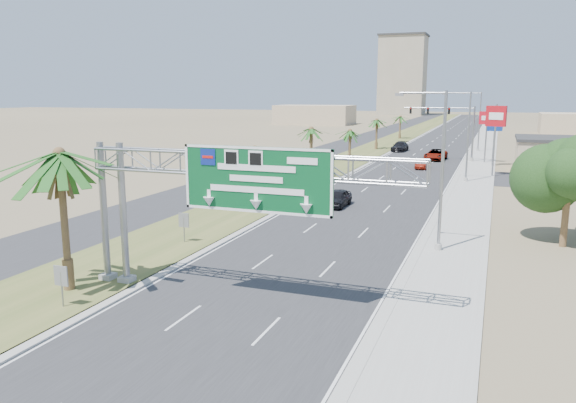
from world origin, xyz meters
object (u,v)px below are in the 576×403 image
(car_far, at_px, (400,147))
(pole_sign_red_near, at_px, (496,120))
(car_right_lane, at_px, (436,155))
(car_mid_lane, at_px, (422,164))
(car_left_lane, at_px, (337,198))
(pole_sign_blue, at_px, (495,122))
(signal_mast, at_px, (459,128))
(sign_gantry, at_px, (229,176))
(palm_near, at_px, (59,154))
(pole_sign_red_far, at_px, (487,122))

(car_far, bearing_deg, pole_sign_red_near, -56.16)
(car_right_lane, relative_size, pole_sign_red_near, 0.68)
(car_mid_lane, xyz_separation_m, car_far, (-6.52, 21.75, 0.13))
(car_left_lane, distance_m, pole_sign_blue, 36.88)
(car_right_lane, height_order, car_far, car_right_lane)
(signal_mast, xyz_separation_m, car_left_lane, (-7.47, -38.43, -4.10))
(car_far, height_order, pole_sign_blue, pole_sign_blue)
(signal_mast, relative_size, car_left_lane, 2.34)
(car_left_lane, height_order, car_far, car_far)
(car_mid_lane, bearing_deg, car_left_lane, -96.80)
(sign_gantry, xyz_separation_m, palm_near, (-8.14, -1.93, 0.87))
(signal_mast, distance_m, car_left_lane, 39.36)
(car_mid_lane, bearing_deg, car_far, 107.50)
(car_mid_lane, xyz_separation_m, pole_sign_blue, (8.64, 6.18, 5.28))
(palm_near, distance_m, pole_sign_red_near, 53.06)
(car_far, bearing_deg, palm_near, -89.68)
(car_left_lane, distance_m, car_mid_lane, 28.41)
(signal_mast, distance_m, pole_sign_red_near, 15.56)
(sign_gantry, distance_m, car_mid_lane, 52.12)
(car_left_lane, height_order, car_right_lane, car_right_lane)
(car_left_lane, distance_m, pole_sign_red_near, 27.57)
(pole_sign_red_near, bearing_deg, car_mid_lane, 153.70)
(sign_gantry, xyz_separation_m, car_far, (-4.00, 73.53, -5.26))
(car_mid_lane, xyz_separation_m, car_right_lane, (0.64, 10.43, 0.15))
(palm_near, distance_m, car_right_lane, 65.41)
(signal_mast, xyz_separation_m, car_right_lane, (-3.07, 0.16, -4.04))
(car_mid_lane, relative_size, pole_sign_blue, 0.50)
(palm_near, relative_size, car_mid_lane, 2.08)
(pole_sign_red_near, relative_size, pole_sign_red_far, 1.15)
(signal_mast, height_order, pole_sign_red_far, signal_mast)
(car_far, distance_m, pole_sign_red_near, 30.81)
(palm_near, xyz_separation_m, car_mid_lane, (10.66, 53.71, -6.27))
(sign_gantry, bearing_deg, pole_sign_blue, 79.10)
(sign_gantry, xyz_separation_m, pole_sign_red_near, (11.29, 47.45, 0.66))
(pole_sign_red_near, bearing_deg, pole_sign_blue, 90.67)
(pole_sign_blue, bearing_deg, pole_sign_red_far, 107.40)
(palm_near, distance_m, pole_sign_red_far, 65.97)
(sign_gantry, height_order, pole_sign_red_far, sign_gantry)
(palm_near, xyz_separation_m, signal_mast, (14.37, 63.97, -2.08))
(signal_mast, bearing_deg, sign_gantry, -95.74)
(palm_near, distance_m, car_mid_lane, 55.11)
(sign_gantry, bearing_deg, car_right_lane, 87.09)
(sign_gantry, relative_size, palm_near, 2.01)
(car_right_lane, bearing_deg, sign_gantry, -87.97)
(car_left_lane, relative_size, car_mid_lane, 1.09)
(car_left_lane, relative_size, car_right_lane, 0.75)
(car_left_lane, height_order, pole_sign_blue, pole_sign_blue)
(signal_mast, distance_m, pole_sign_blue, 6.50)
(car_left_lane, relative_size, pole_sign_blue, 0.55)
(car_mid_lane, distance_m, car_far, 22.70)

